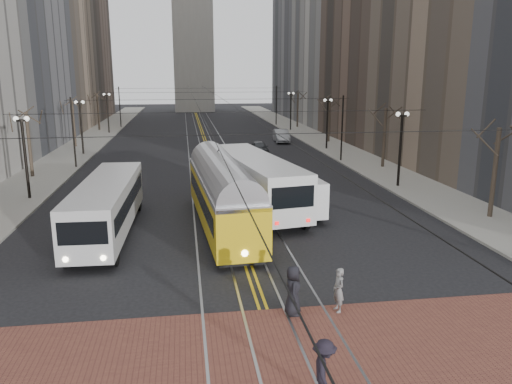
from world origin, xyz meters
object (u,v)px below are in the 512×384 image
object	(u,v)px
pedestrian_d	(324,370)
streetcar	(223,200)
transit_bus	(107,208)
cargo_van	(295,195)
pedestrian_a	(293,290)
rear_bus	(256,183)
sedan_grey	(259,148)
sedan_silver	(281,136)
pedestrian_b	(338,290)

from	to	relation	value
pedestrian_d	streetcar	bearing A→B (deg)	13.11
transit_bus	cargo_van	world-z (taller)	transit_bus
transit_bus	pedestrian_a	bearing A→B (deg)	-51.33
streetcar	rear_bus	size ratio (longest dim) A/B	1.05
sedan_grey	sedan_silver	bearing A→B (deg)	65.14
streetcar	sedan_grey	xyz separation A→B (m)	(6.12, 26.19, -0.89)
streetcar	pedestrian_b	distance (m)	11.64
transit_bus	pedestrian_b	bearing A→B (deg)	-45.86
sedan_grey	pedestrian_b	world-z (taller)	pedestrian_b
sedan_grey	sedan_silver	xyz separation A→B (m)	(4.29, 9.37, 0.09)
cargo_van	sedan_silver	bearing A→B (deg)	74.23
sedan_grey	pedestrian_d	size ratio (longest dim) A/B	2.38
pedestrian_a	pedestrian_b	bearing A→B (deg)	-80.63
pedestrian_a	pedestrian_d	size ratio (longest dim) A/B	1.06
sedan_silver	pedestrian_a	distance (m)	47.46
sedan_grey	pedestrian_b	distance (m)	37.38
streetcar	rear_bus	bearing A→B (deg)	54.31
streetcar	pedestrian_b	bearing A→B (deg)	-76.46
sedan_silver	pedestrian_b	world-z (taller)	pedestrian_b
cargo_van	pedestrian_a	size ratio (longest dim) A/B	3.04
transit_bus	pedestrian_b	world-z (taller)	transit_bus
pedestrian_b	cargo_van	bearing A→B (deg)	167.52
pedestrian_b	pedestrian_a	bearing A→B (deg)	-97.02
pedestrian_d	cargo_van	bearing A→B (deg)	-2.22
cargo_van	pedestrian_b	world-z (taller)	cargo_van
transit_bus	rear_bus	xyz separation A→B (m)	(8.86, 4.35, 0.20)
transit_bus	sedan_grey	world-z (taller)	transit_bus
transit_bus	sedan_grey	size ratio (longest dim) A/B	2.83
pedestrian_b	streetcar	bearing A→B (deg)	-169.78
rear_bus	cargo_van	xyz separation A→B (m)	(2.20, -2.01, -0.43)
sedan_silver	pedestrian_b	bearing A→B (deg)	-95.18
transit_bus	streetcar	world-z (taller)	streetcar
transit_bus	streetcar	size ratio (longest dim) A/B	0.88
rear_bus	sedan_silver	bearing A→B (deg)	66.30
transit_bus	pedestrian_b	distance (m)	14.56
rear_bus	pedestrian_d	world-z (taller)	rear_bus
transit_bus	rear_bus	size ratio (longest dim) A/B	0.92
pedestrian_d	pedestrian_b	bearing A→B (deg)	-13.65
pedestrian_d	transit_bus	bearing A→B (deg)	34.39
cargo_van	sedan_grey	size ratio (longest dim) A/B	1.36
cargo_van	streetcar	bearing A→B (deg)	-163.25
streetcar	sedan_silver	size ratio (longest dim) A/B	2.77
pedestrian_a	pedestrian_b	world-z (taller)	pedestrian_a
transit_bus	rear_bus	bearing A→B (deg)	27.82
transit_bus	sedan_grey	xyz separation A→B (m)	(12.49, 26.55, -0.78)
transit_bus	streetcar	bearing A→B (deg)	4.95
rear_bus	sedan_grey	size ratio (longest dim) A/B	3.08
transit_bus	pedestrian_b	xyz separation A→B (m)	(9.82, -10.73, -0.64)
pedestrian_a	sedan_grey	bearing A→B (deg)	2.63
pedestrian_b	pedestrian_d	distance (m)	5.38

